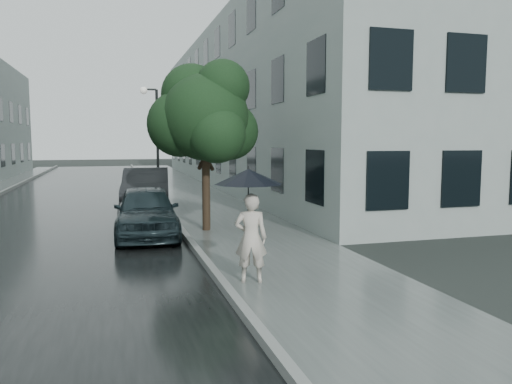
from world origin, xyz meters
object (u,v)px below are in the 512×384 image
object	(u,v)px
car_near	(146,211)
car_far	(146,189)
street_tree	(205,116)
pedestrian	(251,238)
lamp_post	(154,135)

from	to	relation	value
car_near	car_far	size ratio (longest dim) A/B	0.87
street_tree	car_far	size ratio (longest dim) A/B	1.04
car_near	pedestrian	bearing A→B (deg)	-70.21
street_tree	car_near	distance (m)	3.19
lamp_post	car_far	size ratio (longest dim) A/B	1.04
lamp_post	car_near	xyz separation A→B (m)	(-0.94, -8.80, -2.12)
pedestrian	car_far	world-z (taller)	pedestrian
lamp_post	street_tree	bearing A→B (deg)	-80.08
street_tree	lamp_post	world-z (taller)	lamp_post
pedestrian	street_tree	distance (m)	6.13
pedestrian	street_tree	size ratio (longest dim) A/B	0.34
car_far	pedestrian	bearing A→B (deg)	-78.01
car_near	car_far	distance (m)	5.46
pedestrian	car_near	size ratio (longest dim) A/B	0.40
car_near	car_far	bearing A→B (deg)	88.85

